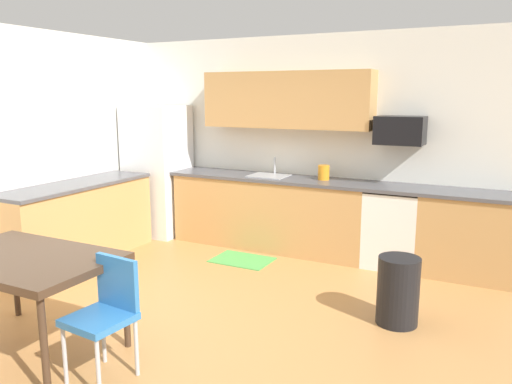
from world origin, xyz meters
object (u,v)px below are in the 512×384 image
refrigerator (158,170)px  oven_range (393,227)px  chair_near_table (107,308)px  trash_bin (398,291)px  dining_table (23,264)px  microwave (400,130)px  kettle (324,173)px

refrigerator → oven_range: size_ratio=2.00×
chair_near_table → trash_bin: 2.43m
refrigerator → dining_table: bearing=-69.4°
microwave → dining_table: 4.08m
chair_near_table → trash_bin: chair_near_table is taller
refrigerator → oven_range: 3.34m
dining_table → chair_near_table: size_ratio=1.65×
dining_table → trash_bin: size_ratio=2.33×
kettle → microwave: bearing=3.3°
dining_table → trash_bin: bearing=35.8°
refrigerator → dining_table: refrigerator is taller
microwave → chair_near_table: (-1.29, -3.39, -1.06)m
microwave → kettle: bearing=-176.7°
trash_bin → oven_range: bearing=103.7°
oven_range → dining_table: 3.92m
oven_range → trash_bin: oven_range is taller
trash_bin → kettle: size_ratio=3.00×
chair_near_table → kettle: 3.40m
chair_near_table → trash_bin: size_ratio=1.42×
refrigerator → dining_table: 3.45m
refrigerator → chair_near_table: size_ratio=2.14×
trash_bin → kettle: 2.14m
oven_range → dining_table: oven_range is taller
trash_bin → chair_near_table: bearing=-133.3°
chair_near_table → kettle: (0.41, 3.34, 0.52)m
microwave → kettle: (-0.88, -0.05, -0.55)m
refrigerator → trash_bin: refrigerator is taller
refrigerator → chair_near_table: bearing=-57.8°
microwave → trash_bin: microwave is taller
oven_range → chair_near_table: size_ratio=1.07×
trash_bin → microwave: bearing=102.8°
refrigerator → kettle: bearing=3.1°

